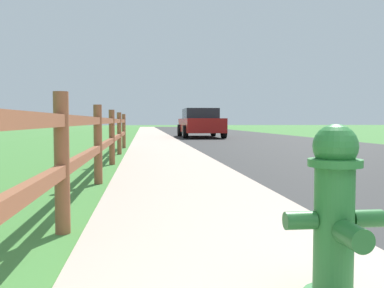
{
  "coord_description": "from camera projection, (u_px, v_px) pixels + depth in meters",
  "views": [
    {
      "loc": [
        -1.54,
        -0.4,
        0.84
      ],
      "look_at": [
        -0.7,
        6.78,
        0.44
      ],
      "focal_mm": 38.85,
      "sensor_mm": 36.0,
      "label": 1
    }
  ],
  "objects": [
    {
      "name": "parked_suv_red",
      "position": [
        200.0,
        123.0,
        21.57
      ],
      "size": [
        2.11,
        4.88,
        1.49
      ],
      "color": "maroon",
      "rests_on": "ground"
    },
    {
      "name": "ground_plane",
      "position": [
        169.0,
        135.0,
        25.42
      ],
      "size": [
        120.0,
        120.0,
        0.0
      ],
      "primitive_type": "plane",
      "color": "#448039"
    },
    {
      "name": "fire_hydrant",
      "position": [
        335.0,
        210.0,
        1.93
      ],
      "size": [
        0.47,
        0.4,
        0.83
      ],
      "color": "#287233",
      "rests_on": "ground"
    },
    {
      "name": "grass_verge",
      "position": [
        97.0,
        134.0,
        26.88
      ],
      "size": [
        5.0,
        66.0,
        0.0
      ],
      "primitive_type": "cube",
      "color": "#448039",
      "rests_on": "ground"
    },
    {
      "name": "road_asphalt",
      "position": [
        219.0,
        134.0,
        27.81
      ],
      "size": [
        7.0,
        66.0,
        0.01
      ],
      "primitive_type": "cube",
      "color": "#2C2C2C",
      "rests_on": "ground"
    },
    {
      "name": "rail_fence",
      "position": [
        106.0,
        135.0,
        6.68
      ],
      "size": [
        0.11,
        12.34,
        1.05
      ],
      "color": "brown",
      "rests_on": "ground"
    },
    {
      "name": "curb_concrete",
      "position": [
        121.0,
        134.0,
        27.05
      ],
      "size": [
        6.0,
        66.0,
        0.01
      ],
      "primitive_type": "cube",
      "color": "#BEA796",
      "rests_on": "ground"
    }
  ]
}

